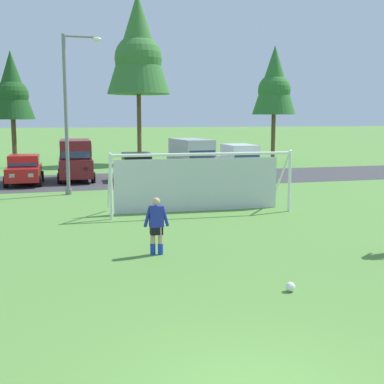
{
  "coord_description": "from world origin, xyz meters",
  "views": [
    {
      "loc": [
        -2.61,
        -6.03,
        3.84
      ],
      "look_at": [
        1.9,
        9.86,
        1.45
      ],
      "focal_mm": 47.85,
      "sensor_mm": 36.0,
      "label": 1
    }
  ],
  "objects_px": {
    "parked_car_slot_center_left": "(76,159)",
    "parked_car_slot_center": "(137,167)",
    "soccer_goal": "(199,181)",
    "parked_car_slot_right": "(240,161)",
    "parked_car_slot_left": "(24,169)",
    "parked_car_slot_center_right": "(192,158)",
    "street_lamp": "(69,113)",
    "soccer_ball": "(290,287)",
    "player_striker_near": "(156,226)"
  },
  "relations": [
    {
      "from": "parked_car_slot_center_left",
      "to": "parked_car_slot_center",
      "type": "height_order",
      "value": "parked_car_slot_center_left"
    },
    {
      "from": "player_striker_near",
      "to": "street_lamp",
      "type": "distance_m",
      "value": 13.09
    },
    {
      "from": "parked_car_slot_left",
      "to": "parked_car_slot_center_right",
      "type": "bearing_deg",
      "value": 1.5
    },
    {
      "from": "player_striker_near",
      "to": "parked_car_slot_right",
      "type": "bearing_deg",
      "value": 61.79
    },
    {
      "from": "player_striker_near",
      "to": "parked_car_slot_center",
      "type": "distance_m",
      "value": 17.55
    },
    {
      "from": "parked_car_slot_center_left",
      "to": "street_lamp",
      "type": "relative_size",
      "value": 0.62
    },
    {
      "from": "parked_car_slot_center",
      "to": "parked_car_slot_center_left",
      "type": "bearing_deg",
      "value": 161.77
    },
    {
      "from": "soccer_goal",
      "to": "parked_car_slot_right",
      "type": "distance_m",
      "value": 12.44
    },
    {
      "from": "parked_car_slot_right",
      "to": "parked_car_slot_left",
      "type": "bearing_deg",
      "value": 178.33
    },
    {
      "from": "soccer_goal",
      "to": "street_lamp",
      "type": "relative_size",
      "value": 0.95
    },
    {
      "from": "parked_car_slot_center_left",
      "to": "soccer_ball",
      "type": "bearing_deg",
      "value": -81.35
    },
    {
      "from": "soccer_goal",
      "to": "parked_car_slot_right",
      "type": "relative_size",
      "value": 1.6
    },
    {
      "from": "soccer_ball",
      "to": "parked_car_slot_left",
      "type": "relative_size",
      "value": 0.05
    },
    {
      "from": "player_striker_near",
      "to": "parked_car_slot_center_right",
      "type": "height_order",
      "value": "parked_car_slot_center_right"
    },
    {
      "from": "parked_car_slot_center",
      "to": "soccer_ball",
      "type": "bearing_deg",
      "value": -90.55
    },
    {
      "from": "player_striker_near",
      "to": "parked_car_slot_center_left",
      "type": "distance_m",
      "value": 18.63
    },
    {
      "from": "parked_car_slot_left",
      "to": "parked_car_slot_center_right",
      "type": "height_order",
      "value": "parked_car_slot_center_right"
    },
    {
      "from": "parked_car_slot_left",
      "to": "street_lamp",
      "type": "bearing_deg",
      "value": -62.96
    },
    {
      "from": "soccer_ball",
      "to": "soccer_goal",
      "type": "relative_size",
      "value": 0.03
    },
    {
      "from": "soccer_ball",
      "to": "parked_car_slot_left",
      "type": "height_order",
      "value": "parked_car_slot_left"
    },
    {
      "from": "parked_car_slot_left",
      "to": "parked_car_slot_center_right",
      "type": "xyz_separation_m",
      "value": [
        10.26,
        0.27,
        0.47
      ]
    },
    {
      "from": "soccer_goal",
      "to": "player_striker_near",
      "type": "bearing_deg",
      "value": -116.79
    },
    {
      "from": "soccer_ball",
      "to": "parked_car_slot_center",
      "type": "distance_m",
      "value": 21.31
    },
    {
      "from": "player_striker_near",
      "to": "parked_car_slot_center_right",
      "type": "distance_m",
      "value": 18.67
    },
    {
      "from": "parked_car_slot_left",
      "to": "parked_car_slot_right",
      "type": "relative_size",
      "value": 0.91
    },
    {
      "from": "parked_car_slot_center",
      "to": "street_lamp",
      "type": "bearing_deg",
      "value": -130.75
    },
    {
      "from": "parked_car_slot_center_left",
      "to": "parked_car_slot_right",
      "type": "relative_size",
      "value": 1.04
    },
    {
      "from": "parked_car_slot_center_left",
      "to": "street_lamp",
      "type": "bearing_deg",
      "value": -95.12
    },
    {
      "from": "soccer_ball",
      "to": "soccer_goal",
      "type": "distance_m",
      "value": 10.14
    },
    {
      "from": "soccer_ball",
      "to": "parked_car_slot_center_left",
      "type": "height_order",
      "value": "parked_car_slot_center_left"
    },
    {
      "from": "player_striker_near",
      "to": "parked_car_slot_center_right",
      "type": "bearing_deg",
      "value": 71.08
    },
    {
      "from": "parked_car_slot_center",
      "to": "parked_car_slot_center_right",
      "type": "xyz_separation_m",
      "value": [
        3.63,
        0.27,
        0.47
      ]
    },
    {
      "from": "soccer_goal",
      "to": "parked_car_slot_center_right",
      "type": "relative_size",
      "value": 1.52
    },
    {
      "from": "soccer_ball",
      "to": "parked_car_slot_left",
      "type": "bearing_deg",
      "value": 106.8
    },
    {
      "from": "parked_car_slot_right",
      "to": "street_lamp",
      "type": "xyz_separation_m",
      "value": [
        -10.86,
        -4.45,
        2.98
      ]
    },
    {
      "from": "player_striker_near",
      "to": "soccer_ball",
      "type": "bearing_deg",
      "value": -60.4
    },
    {
      "from": "soccer_goal",
      "to": "street_lamp",
      "type": "xyz_separation_m",
      "value": [
        -4.83,
        6.44,
        2.8
      ]
    },
    {
      "from": "soccer_goal",
      "to": "parked_car_slot_left",
      "type": "height_order",
      "value": "soccer_goal"
    },
    {
      "from": "soccer_goal",
      "to": "parked_car_slot_center",
      "type": "distance_m",
      "value": 11.3
    },
    {
      "from": "soccer_ball",
      "to": "parked_car_slot_right",
      "type": "bearing_deg",
      "value": 71.75
    },
    {
      "from": "soccer_goal",
      "to": "parked_car_slot_center_right",
      "type": "bearing_deg",
      "value": 75.6
    },
    {
      "from": "parked_car_slot_left",
      "to": "street_lamp",
      "type": "distance_m",
      "value": 6.31
    },
    {
      "from": "parked_car_slot_center_right",
      "to": "parked_car_slot_right",
      "type": "bearing_deg",
      "value": -12.08
    },
    {
      "from": "parked_car_slot_left",
      "to": "parked_car_slot_center_left",
      "type": "bearing_deg",
      "value": 21.57
    },
    {
      "from": "soccer_goal",
      "to": "parked_car_slot_center_left",
      "type": "relative_size",
      "value": 1.54
    },
    {
      "from": "street_lamp",
      "to": "parked_car_slot_center_right",
      "type": "bearing_deg",
      "value": 33.24
    },
    {
      "from": "parked_car_slot_right",
      "to": "soccer_ball",
      "type": "bearing_deg",
      "value": -108.25
    },
    {
      "from": "parked_car_slot_left",
      "to": "parked_car_slot_center_right",
      "type": "relative_size",
      "value": 0.87
    },
    {
      "from": "player_striker_near",
      "to": "street_lamp",
      "type": "bearing_deg",
      "value": 97.88
    },
    {
      "from": "parked_car_slot_center_left",
      "to": "player_striker_near",
      "type": "bearing_deg",
      "value": -86.31
    }
  ]
}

